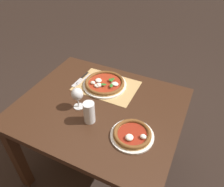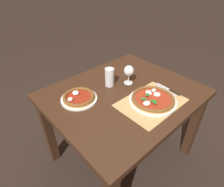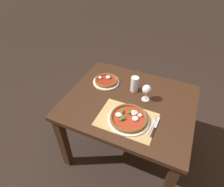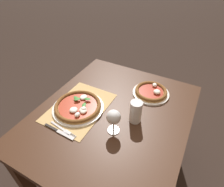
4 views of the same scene
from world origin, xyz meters
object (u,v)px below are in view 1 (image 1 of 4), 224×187
pizza_near (105,83)px  wine_glass (77,95)px  pint_glass (89,113)px  knife (80,79)px  fork (82,81)px  pizza_far (132,134)px

pizza_near → wine_glass: bearing=79.8°
wine_glass → pint_glass: 0.16m
pizza_near → wine_glass: wine_glass is taller
pizza_near → knife: pizza_near is taller
pizza_near → fork: pizza_near is taller
pizza_near → fork: size_ratio=1.66×
wine_glass → knife: size_ratio=0.72×
pizza_far → fork: (0.55, -0.34, -0.01)m
wine_glass → pizza_far: bearing=168.9°
pizza_far → pint_glass: size_ratio=1.78×
pizza_far → fork: bearing=-31.6°
pint_glass → knife: (0.29, -0.35, -0.06)m
pint_glass → knife: bearing=-50.3°
wine_glass → knife: (0.16, -0.27, -0.10)m
pizza_near → pint_glass: 0.37m
pint_glass → fork: bearing=-51.7°
pizza_far → knife: 0.68m
wine_glass → fork: bearing=-62.6°
wine_glass → pint_glass: bearing=149.5°
pint_glass → knife: 0.46m
pizza_near → wine_glass: size_ratio=2.14×
pizza_far → knife: (0.58, -0.35, -0.01)m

